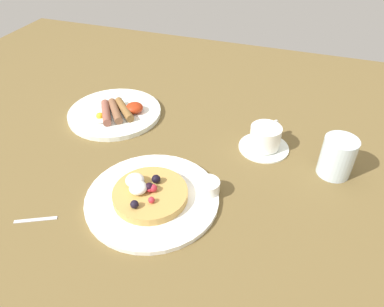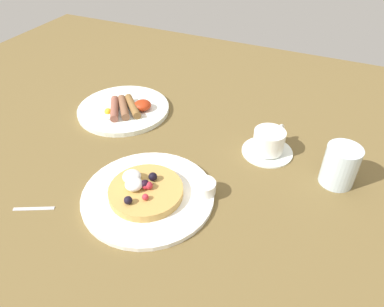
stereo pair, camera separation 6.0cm
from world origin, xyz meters
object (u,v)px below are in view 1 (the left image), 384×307
pancake_plate (152,198)px  syrup_ramekin (208,186)px  coffee_cup (266,136)px  water_glass (337,157)px  coffee_saucer (264,147)px  breakfast_plate (115,113)px  teaspoon (7,222)px

pancake_plate → syrup_ramekin: bearing=27.7°
coffee_cup → water_glass: size_ratio=1.11×
pancake_plate → coffee_cup: (18.96, 25.77, 3.13)cm
coffee_saucer → water_glass: bearing=-13.3°
pancake_plate → coffee_saucer: 31.84cm
coffee_saucer → coffee_cup: (0.05, 0.16, 3.22)cm
breakfast_plate → teaspoon: bearing=-91.2°
breakfast_plate → coffee_saucer: (42.65, -1.50, -0.25)cm
coffee_saucer → coffee_cup: 3.22cm
breakfast_plate → coffee_saucer: breakfast_plate is taller
teaspoon → water_glass: (60.17, 36.88, 4.41)cm
teaspoon → pancake_plate: bearing=31.7°
coffee_saucer → breakfast_plate: bearing=178.0°
pancake_plate → coffee_saucer: (18.91, 25.61, -0.09)cm
teaspoon → syrup_ramekin: bearing=30.6°
breakfast_plate → water_glass: water_glass is taller
teaspoon → water_glass: 70.71cm
coffee_cup → water_glass: bearing=-13.9°
coffee_saucer → teaspoon: size_ratio=0.97×
pancake_plate → breakfast_plate: size_ratio=1.08×
breakfast_plate → coffee_cup: (42.70, -1.34, 2.97)cm
pancake_plate → teaspoon: (-24.60, -15.22, -0.28)cm
water_glass → teaspoon: bearing=-148.5°
coffee_cup → teaspoon: coffee_cup is taller
coffee_saucer → water_glass: (16.66, -3.95, 4.21)cm
breakfast_plate → syrup_ramekin: bearing=-32.3°
syrup_ramekin → breakfast_plate: size_ratio=0.20×
breakfast_plate → coffee_cup: 42.83cm
water_glass → coffee_saucer: bearing=166.7°
pancake_plate → water_glass: (35.57, 21.66, 4.12)cm
coffee_cup → breakfast_plate: bearing=178.2°
breakfast_plate → teaspoon: 42.34cm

